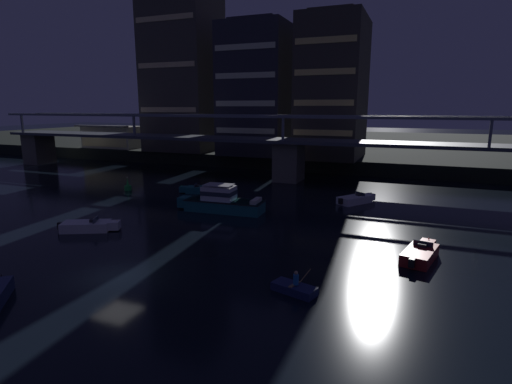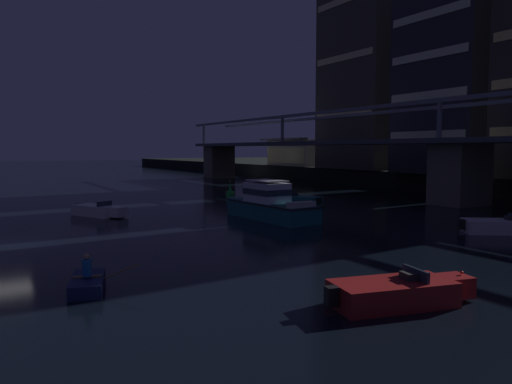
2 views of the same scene
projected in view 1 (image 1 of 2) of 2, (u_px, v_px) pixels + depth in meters
The scene contains 14 objects.
ground_plane at pixel (115, 276), 25.61m from camera, with size 400.00×400.00×0.00m, color black.
far_riverbank at pixel (345, 145), 102.21m from camera, with size 240.00×80.00×2.20m, color black.
river_bridge at pixel (289, 149), 57.90m from camera, with size 104.56×6.40×9.38m.
tower_west_low at pixel (182, 45), 75.81m from camera, with size 12.72×11.37×39.59m.
tower_west_tall at pixel (257, 90), 70.95m from camera, with size 11.41×11.46×22.76m.
tower_central at pixel (333, 88), 66.15m from camera, with size 9.88×13.63×22.90m.
waterfront_pavilion at pixel (114, 137), 84.00m from camera, with size 12.40×7.40×4.70m.
cabin_cruiser_near_left at pixel (222, 201), 41.40m from camera, with size 9.24×3.12×2.79m.
speedboat_near_center at pixel (89, 226), 34.97m from camera, with size 4.95×3.39×1.16m.
speedboat_near_right at pixel (420, 254), 28.39m from camera, with size 2.62×5.21×1.16m.
speedboat_mid_left at pixel (356, 199), 45.07m from camera, with size 3.90×4.74×1.16m.
speedboat_mid_center at pixel (201, 190), 50.32m from camera, with size 5.15×2.89×1.16m.
channel_buoy at pixel (128, 187), 51.95m from camera, with size 0.90×0.90×1.76m.
dinghy_with_paddler at pixel (294, 288), 23.32m from camera, with size 2.80×2.63×1.36m.
Camera 1 is at (17.20, -18.91, 10.52)m, focal length 28.40 mm.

